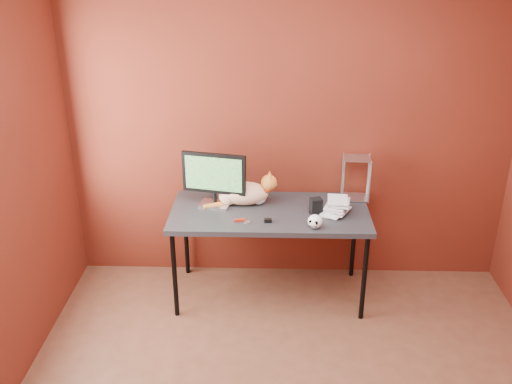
{
  "coord_description": "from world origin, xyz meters",
  "views": [
    {
      "loc": [
        -0.14,
        -2.5,
        2.66
      ],
      "look_at": [
        -0.25,
        1.15,
        1.0
      ],
      "focal_mm": 40.0,
      "sensor_mm": 36.0,
      "label": 1
    }
  ],
  "objects_px": {
    "desk": "(270,217)",
    "book_stack": "(331,136)",
    "skull_mug": "(315,221)",
    "speaker": "(316,206)",
    "cat": "(245,193)",
    "monitor": "(214,177)"
  },
  "relations": [
    {
      "from": "cat",
      "to": "skull_mug",
      "type": "distance_m",
      "value": 0.65
    },
    {
      "from": "speaker",
      "to": "monitor",
      "type": "bearing_deg",
      "value": 157.29
    },
    {
      "from": "cat",
      "to": "skull_mug",
      "type": "bearing_deg",
      "value": -37.65
    },
    {
      "from": "book_stack",
      "to": "skull_mug",
      "type": "bearing_deg",
      "value": -111.48
    },
    {
      "from": "cat",
      "to": "skull_mug",
      "type": "height_order",
      "value": "cat"
    },
    {
      "from": "desk",
      "to": "monitor",
      "type": "xyz_separation_m",
      "value": [
        -0.42,
        0.08,
        0.29
      ]
    },
    {
      "from": "monitor",
      "to": "skull_mug",
      "type": "xyz_separation_m",
      "value": [
        0.75,
        -0.35,
        -0.19
      ]
    },
    {
      "from": "desk",
      "to": "book_stack",
      "type": "xyz_separation_m",
      "value": [
        0.43,
        0.01,
        0.65
      ]
    },
    {
      "from": "speaker",
      "to": "book_stack",
      "type": "bearing_deg",
      "value": 7.74
    },
    {
      "from": "desk",
      "to": "speaker",
      "type": "relative_size",
      "value": 12.82
    },
    {
      "from": "desk",
      "to": "speaker",
      "type": "distance_m",
      "value": 0.36
    },
    {
      "from": "desk",
      "to": "skull_mug",
      "type": "distance_m",
      "value": 0.43
    },
    {
      "from": "monitor",
      "to": "cat",
      "type": "relative_size",
      "value": 0.87
    },
    {
      "from": "speaker",
      "to": "skull_mug",
      "type": "bearing_deg",
      "value": -110.19
    },
    {
      "from": "speaker",
      "to": "cat",
      "type": "bearing_deg",
      "value": 150.27
    },
    {
      "from": "skull_mug",
      "to": "speaker",
      "type": "xyz_separation_m",
      "value": [
        0.02,
        0.24,
        0.0
      ]
    },
    {
      "from": "monitor",
      "to": "book_stack",
      "type": "distance_m",
      "value": 0.93
    },
    {
      "from": "cat",
      "to": "book_stack",
      "type": "distance_m",
      "value": 0.82
    },
    {
      "from": "desk",
      "to": "monitor",
      "type": "bearing_deg",
      "value": 169.51
    },
    {
      "from": "monitor",
      "to": "cat",
      "type": "bearing_deg",
      "value": 21.34
    },
    {
      "from": "desk",
      "to": "cat",
      "type": "xyz_separation_m",
      "value": [
        -0.2,
        0.12,
        0.14
      ]
    },
    {
      "from": "cat",
      "to": "skull_mug",
      "type": "relative_size",
      "value": 5.01
    }
  ]
}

